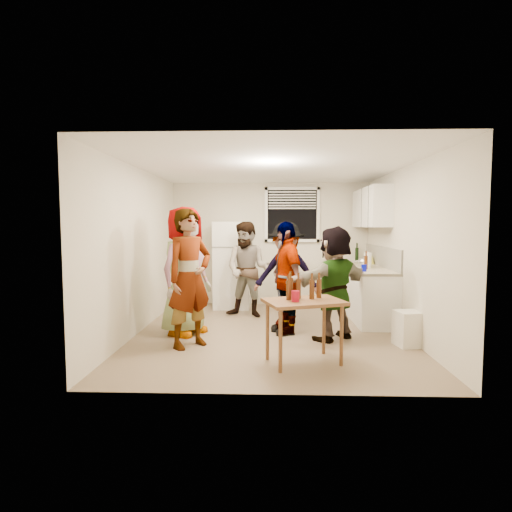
{
  "coord_description": "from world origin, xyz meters",
  "views": [
    {
      "loc": [
        -0.02,
        -5.99,
        1.63
      ],
      "look_at": [
        -0.22,
        0.26,
        1.15
      ],
      "focal_mm": 28.0,
      "sensor_mm": 36.0,
      "label": 1
    }
  ],
  "objects_px": {
    "serving_table": "(303,363)",
    "guest_black": "(286,333)",
    "blue_cup": "(364,271)",
    "guest_orange": "(333,339)",
    "guest_stripe": "(191,346)",
    "guest_back_left": "(248,316)",
    "refrigerator": "(232,265)",
    "guest_back_right": "(286,324)",
    "red_cup": "(295,302)",
    "trash_bin": "(408,328)",
    "guest_grey": "(186,333)",
    "kettle": "(364,267)",
    "beer_bottle_counter": "(366,269)",
    "beer_bottle_table": "(290,298)",
    "wine_bottle": "(357,262)"
  },
  "relations": [
    {
      "from": "guest_back_left",
      "to": "guest_black",
      "type": "xyz_separation_m",
      "value": [
        0.63,
        -1.07,
        0.0
      ]
    },
    {
      "from": "blue_cup",
      "to": "guest_back_left",
      "type": "xyz_separation_m",
      "value": [
        -1.89,
        0.69,
        -0.9
      ]
    },
    {
      "from": "blue_cup",
      "to": "guest_back_right",
      "type": "relative_size",
      "value": 0.07
    },
    {
      "from": "red_cup",
      "to": "kettle",
      "type": "bearing_deg",
      "value": 61.22
    },
    {
      "from": "guest_orange",
      "to": "guest_stripe",
      "type": "bearing_deg",
      "value": -25.35
    },
    {
      "from": "serving_table",
      "to": "guest_black",
      "type": "distance_m",
      "value": 1.33
    },
    {
      "from": "wine_bottle",
      "to": "guest_stripe",
      "type": "distance_m",
      "value": 4.09
    },
    {
      "from": "blue_cup",
      "to": "guest_orange",
      "type": "bearing_deg",
      "value": -129.77
    },
    {
      "from": "guest_grey",
      "to": "guest_orange",
      "type": "xyz_separation_m",
      "value": [
        2.19,
        -0.23,
        0.0
      ]
    },
    {
      "from": "beer_bottle_counter",
      "to": "guest_black",
      "type": "distance_m",
      "value": 1.78
    },
    {
      "from": "guest_stripe",
      "to": "guest_back_left",
      "type": "distance_m",
      "value": 1.92
    },
    {
      "from": "guest_orange",
      "to": "red_cup",
      "type": "bearing_deg",
      "value": 23.46
    },
    {
      "from": "blue_cup",
      "to": "guest_grey",
      "type": "xyz_separation_m",
      "value": [
        -2.77,
        -0.47,
        -0.9
      ]
    },
    {
      "from": "refrigerator",
      "to": "guest_orange",
      "type": "height_order",
      "value": "refrigerator"
    },
    {
      "from": "guest_black",
      "to": "red_cup",
      "type": "bearing_deg",
      "value": -15.26
    },
    {
      "from": "guest_black",
      "to": "guest_orange",
      "type": "height_order",
      "value": "guest_orange"
    },
    {
      "from": "refrigerator",
      "to": "blue_cup",
      "type": "xyz_separation_m",
      "value": [
        2.24,
        -1.51,
        0.05
      ]
    },
    {
      "from": "blue_cup",
      "to": "guest_back_left",
      "type": "height_order",
      "value": "blue_cup"
    },
    {
      "from": "guest_back_left",
      "to": "red_cup",
      "type": "bearing_deg",
      "value": -58.53
    },
    {
      "from": "guest_back_left",
      "to": "serving_table",
      "type": "bearing_deg",
      "value": -55.62
    },
    {
      "from": "guest_orange",
      "to": "guest_grey",
      "type": "bearing_deg",
      "value": -42.91
    },
    {
      "from": "guest_back_right",
      "to": "red_cup",
      "type": "bearing_deg",
      "value": -70.4
    },
    {
      "from": "kettle",
      "to": "serving_table",
      "type": "xyz_separation_m",
      "value": [
        -1.26,
        -2.39,
        -0.9
      ]
    },
    {
      "from": "serving_table",
      "to": "guest_orange",
      "type": "relative_size",
      "value": 0.55
    },
    {
      "from": "beer_bottle_counter",
      "to": "guest_stripe",
      "type": "xyz_separation_m",
      "value": [
        -2.68,
        -1.43,
        -0.9
      ]
    },
    {
      "from": "beer_bottle_counter",
      "to": "blue_cup",
      "type": "bearing_deg",
      "value": -108.32
    },
    {
      "from": "serving_table",
      "to": "guest_black",
      "type": "height_order",
      "value": "serving_table"
    },
    {
      "from": "kettle",
      "to": "wine_bottle",
      "type": "height_order",
      "value": "wine_bottle"
    },
    {
      "from": "serving_table",
      "to": "guest_back_right",
      "type": "bearing_deg",
      "value": 94.15
    },
    {
      "from": "serving_table",
      "to": "red_cup",
      "type": "relative_size",
      "value": 7.07
    },
    {
      "from": "refrigerator",
      "to": "guest_stripe",
      "type": "distance_m",
      "value": 2.77
    },
    {
      "from": "serving_table",
      "to": "guest_grey",
      "type": "relative_size",
      "value": 0.47
    },
    {
      "from": "refrigerator",
      "to": "guest_back_right",
      "type": "distance_m",
      "value": 1.9
    },
    {
      "from": "serving_table",
      "to": "red_cup",
      "type": "distance_m",
      "value": 0.77
    },
    {
      "from": "serving_table",
      "to": "kettle",
      "type": "bearing_deg",
      "value": 62.27
    },
    {
      "from": "guest_back_left",
      "to": "guest_orange",
      "type": "bearing_deg",
      "value": -30.54
    },
    {
      "from": "guest_back_right",
      "to": "guest_orange",
      "type": "xyz_separation_m",
      "value": [
        0.65,
        -0.84,
        0.0
      ]
    },
    {
      "from": "kettle",
      "to": "beer_bottle_table",
      "type": "distance_m",
      "value": 2.66
    },
    {
      "from": "blue_cup",
      "to": "guest_back_right",
      "type": "xyz_separation_m",
      "value": [
        -1.23,
        0.15,
        -0.9
      ]
    },
    {
      "from": "trash_bin",
      "to": "guest_orange",
      "type": "height_order",
      "value": "trash_bin"
    },
    {
      "from": "kettle",
      "to": "guest_orange",
      "type": "bearing_deg",
      "value": -107.48
    },
    {
      "from": "guest_back_right",
      "to": "guest_black",
      "type": "relative_size",
      "value": 1.0
    },
    {
      "from": "blue_cup",
      "to": "serving_table",
      "type": "xyz_separation_m",
      "value": [
        -1.1,
        -1.7,
        -0.9
      ]
    },
    {
      "from": "blue_cup",
      "to": "wine_bottle",
      "type": "bearing_deg",
      "value": 81.41
    },
    {
      "from": "kettle",
      "to": "guest_stripe",
      "type": "xyz_separation_m",
      "value": [
        -2.73,
        -1.79,
        -0.9
      ]
    },
    {
      "from": "trash_bin",
      "to": "guest_orange",
      "type": "xyz_separation_m",
      "value": [
        -0.96,
        0.3,
        -0.25
      ]
    },
    {
      "from": "refrigerator",
      "to": "kettle",
      "type": "distance_m",
      "value": 2.54
    },
    {
      "from": "kettle",
      "to": "guest_back_right",
      "type": "bearing_deg",
      "value": -148.14
    },
    {
      "from": "serving_table",
      "to": "beer_bottle_table",
      "type": "bearing_deg",
      "value": 137.53
    },
    {
      "from": "blue_cup",
      "to": "guest_back_right",
      "type": "bearing_deg",
      "value": 173.24
    }
  ]
}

